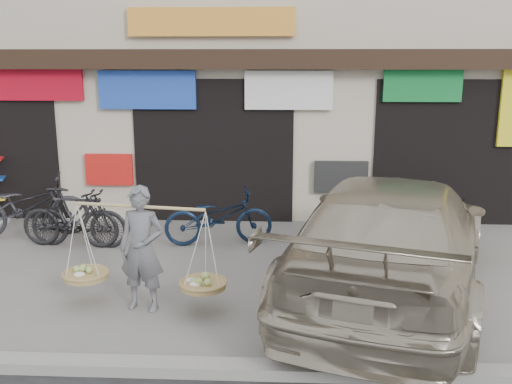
{
  "coord_description": "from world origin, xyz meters",
  "views": [
    {
      "loc": [
        1.31,
        -7.1,
        3.08
      ],
      "look_at": [
        0.92,
        0.9,
        1.19
      ],
      "focal_mm": 40.0,
      "sensor_mm": 36.0,
      "label": 1
    }
  ],
  "objects_px": {
    "street_vendor": "(142,254)",
    "bike_3": "(78,218)",
    "bike_1": "(70,218)",
    "suv": "(392,237)",
    "bike_0": "(27,206)",
    "bike_2": "(219,217)"
  },
  "relations": [
    {
      "from": "street_vendor",
      "to": "bike_1",
      "type": "relative_size",
      "value": 1.25
    },
    {
      "from": "street_vendor",
      "to": "suv",
      "type": "height_order",
      "value": "suv"
    },
    {
      "from": "bike_0",
      "to": "bike_3",
      "type": "distance_m",
      "value": 1.21
    },
    {
      "from": "bike_2",
      "to": "bike_3",
      "type": "height_order",
      "value": "bike_3"
    },
    {
      "from": "bike_3",
      "to": "suv",
      "type": "height_order",
      "value": "suv"
    },
    {
      "from": "bike_3",
      "to": "bike_0",
      "type": "bearing_deg",
      "value": 69.33
    },
    {
      "from": "bike_1",
      "to": "bike_2",
      "type": "height_order",
      "value": "bike_1"
    },
    {
      "from": "bike_0",
      "to": "bike_1",
      "type": "distance_m",
      "value": 1.08
    },
    {
      "from": "bike_2",
      "to": "suv",
      "type": "xyz_separation_m",
      "value": [
        2.5,
        -1.98,
        0.32
      ]
    },
    {
      "from": "bike_1",
      "to": "suv",
      "type": "height_order",
      "value": "suv"
    },
    {
      "from": "bike_2",
      "to": "bike_3",
      "type": "distance_m",
      "value": 2.31
    },
    {
      "from": "street_vendor",
      "to": "suv",
      "type": "distance_m",
      "value": 3.21
    },
    {
      "from": "bike_3",
      "to": "suv",
      "type": "bearing_deg",
      "value": -105.29
    },
    {
      "from": "bike_2",
      "to": "suv",
      "type": "distance_m",
      "value": 3.21
    },
    {
      "from": "suv",
      "to": "bike_1",
      "type": "bearing_deg",
      "value": -1.37
    },
    {
      "from": "street_vendor",
      "to": "bike_3",
      "type": "relative_size",
      "value": 1.25
    },
    {
      "from": "bike_1",
      "to": "bike_2",
      "type": "distance_m",
      "value": 2.45
    },
    {
      "from": "street_vendor",
      "to": "bike_2",
      "type": "distance_m",
      "value": 2.67
    },
    {
      "from": "bike_1",
      "to": "suv",
      "type": "distance_m",
      "value": 5.25
    },
    {
      "from": "bike_3",
      "to": "suv",
      "type": "xyz_separation_m",
      "value": [
        4.8,
        -1.73,
        0.3
      ]
    },
    {
      "from": "bike_0",
      "to": "bike_3",
      "type": "relative_size",
      "value": 1.24
    },
    {
      "from": "bike_0",
      "to": "suv",
      "type": "relative_size",
      "value": 0.35
    }
  ]
}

